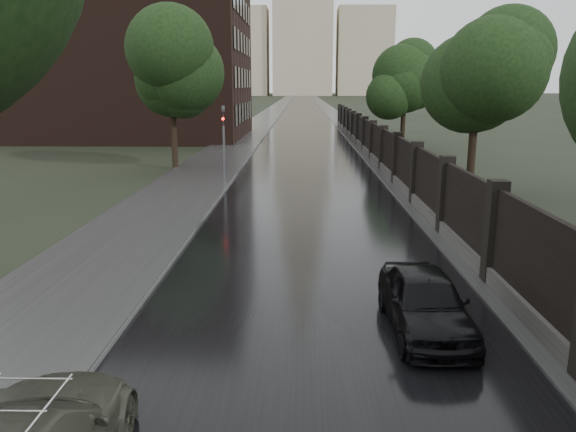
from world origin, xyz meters
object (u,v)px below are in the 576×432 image
Objects in this scene: car_right_near at (425,301)px; tree_right_c at (405,86)px; traffic_light at (224,137)px; tree_left_far at (172,81)px; tree_right_b at (477,87)px.

tree_right_c is at bearing 79.50° from car_right_near.
traffic_light is 1.05× the size of car_right_near.
tree_left_far reaches higher than tree_right_c.
traffic_light reaches higher than car_right_near.
tree_left_far is 17.45m from tree_right_b.
tree_right_b is 18.00m from tree_right_c.
car_right_near is at bearing -99.05° from tree_right_c.
tree_right_c is at bearing 51.82° from traffic_light.
traffic_light is (-11.80, 2.99, -2.55)m from tree_right_b.
tree_left_far is 25.55m from car_right_near.
tree_right_c is at bearing 32.83° from tree_left_far.
tree_right_b is 16.42m from car_right_near.
tree_left_far is at bearing 152.70° from tree_right_b.
tree_right_b is 1.00× the size of tree_right_c.
traffic_light is at bearing -128.18° from tree_right_c.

